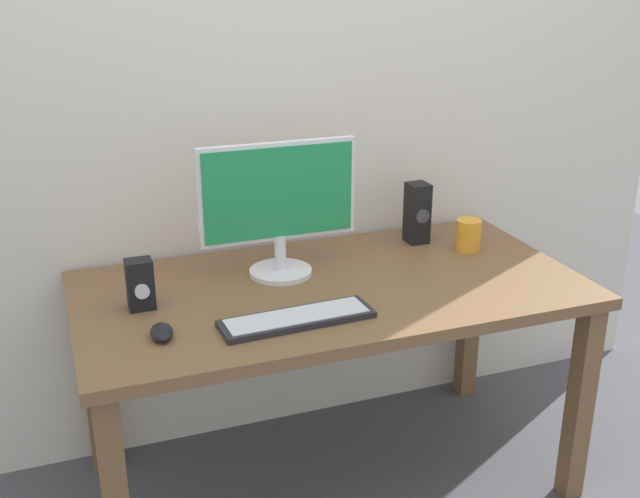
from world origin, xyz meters
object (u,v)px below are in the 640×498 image
object	(u,v)px
speaker_right	(417,213)
coffee_mug	(468,235)
desk	(331,311)
mouse	(162,332)
monitor	(278,203)
keyboard_primary	(297,319)
audio_controller	(140,284)

from	to	relation	value
speaker_right	coffee_mug	size ratio (longest dim) A/B	1.99
desk	mouse	xyz separation A→B (m)	(-0.54, -0.17, 0.11)
speaker_right	coffee_mug	bearing A→B (deg)	-45.98
monitor	keyboard_primary	world-z (taller)	monitor
monitor	mouse	size ratio (longest dim) A/B	4.88
audio_controller	mouse	bearing A→B (deg)	-83.51
monitor	speaker_right	bearing A→B (deg)	11.58
monitor	coffee_mug	distance (m)	0.68
audio_controller	coffee_mug	size ratio (longest dim) A/B	1.38
keyboard_primary	mouse	distance (m)	0.36
desk	coffee_mug	distance (m)	0.57
speaker_right	coffee_mug	xyz separation A→B (m)	(0.13, -0.13, -0.05)
keyboard_primary	audio_controller	size ratio (longest dim) A/B	2.96
coffee_mug	desk	bearing A→B (deg)	-167.77
keyboard_primary	audio_controller	world-z (taller)	audio_controller
desk	audio_controller	size ratio (longest dim) A/B	10.49
desk	monitor	size ratio (longest dim) A/B	3.10
keyboard_primary	speaker_right	size ratio (longest dim) A/B	2.05
audio_controller	monitor	bearing A→B (deg)	14.03
keyboard_primary	mouse	bearing A→B (deg)	174.48
desk	coffee_mug	bearing A→B (deg)	12.23
desk	keyboard_primary	bearing A→B (deg)	-130.98
monitor	desk	bearing A→B (deg)	-49.85
coffee_mug	speaker_right	bearing A→B (deg)	134.02
desk	keyboard_primary	world-z (taller)	keyboard_primary
desk	speaker_right	world-z (taller)	speaker_right
speaker_right	audio_controller	xyz separation A→B (m)	(-0.98, -0.22, -0.03)
monitor	mouse	distance (m)	0.56
mouse	audio_controller	size ratio (longest dim) A/B	0.69
speaker_right	audio_controller	size ratio (longest dim) A/B	1.44
mouse	speaker_right	distance (m)	1.05
speaker_right	audio_controller	distance (m)	1.00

